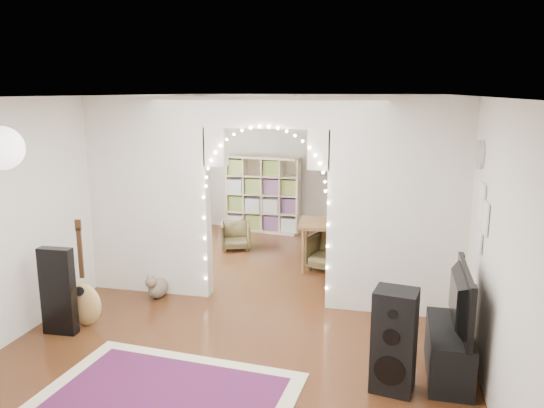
% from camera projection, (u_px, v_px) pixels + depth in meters
% --- Properties ---
extents(floor, '(7.50, 7.50, 0.00)m').
position_uv_depth(floor, '(267.00, 300.00, 7.16)').
color(floor, black).
rests_on(floor, ground).
extents(ceiling, '(5.00, 7.50, 0.02)m').
position_uv_depth(ceiling, '(266.00, 96.00, 6.59)').
color(ceiling, white).
rests_on(ceiling, wall_back).
extents(wall_back, '(5.00, 0.02, 2.70)m').
position_uv_depth(wall_back, '(311.00, 164.00, 10.45)').
color(wall_back, silver).
rests_on(wall_back, floor).
extents(wall_front, '(5.00, 0.02, 2.70)m').
position_uv_depth(wall_front, '(125.00, 322.00, 3.30)').
color(wall_front, silver).
rests_on(wall_front, floor).
extents(wall_left, '(0.02, 7.50, 2.70)m').
position_uv_depth(wall_left, '(94.00, 194.00, 7.43)').
color(wall_left, silver).
rests_on(wall_left, floor).
extents(wall_right, '(0.02, 7.50, 2.70)m').
position_uv_depth(wall_right, '(470.00, 212.00, 6.32)').
color(wall_right, silver).
rests_on(wall_right, floor).
extents(divider_wall, '(5.00, 0.20, 2.70)m').
position_uv_depth(divider_wall, '(267.00, 196.00, 6.86)').
color(divider_wall, silver).
rests_on(divider_wall, floor).
extents(fairy_lights, '(1.64, 0.04, 1.60)m').
position_uv_depth(fairy_lights, '(264.00, 188.00, 6.71)').
color(fairy_lights, '#FFEABF').
rests_on(fairy_lights, divider_wall).
extents(window, '(0.04, 1.20, 1.40)m').
position_uv_depth(window, '(152.00, 166.00, 9.10)').
color(window, white).
rests_on(window, wall_left).
extents(wall_clock, '(0.03, 0.31, 0.31)m').
position_uv_depth(wall_clock, '(481.00, 155.00, 5.60)').
color(wall_clock, white).
rests_on(wall_clock, wall_right).
extents(picture_frames, '(0.02, 0.50, 0.70)m').
position_uv_depth(picture_frames, '(482.00, 218.00, 5.34)').
color(picture_frames, white).
rests_on(picture_frames, wall_right).
extents(paper_lantern, '(0.40, 0.40, 0.40)m').
position_uv_depth(paper_lantern, '(2.00, 148.00, 4.82)').
color(paper_lantern, white).
rests_on(paper_lantern, ceiling).
extents(ceiling_fan, '(1.10, 1.10, 0.30)m').
position_uv_depth(ceiling_fan, '(296.00, 114.00, 8.56)').
color(ceiling_fan, '#BA853E').
rests_on(ceiling_fan, ceiling).
extents(area_rug, '(2.45, 1.92, 0.02)m').
position_uv_depth(area_rug, '(162.00, 401.00, 4.80)').
color(area_rug, maroon).
rests_on(area_rug, floor).
extents(guitar_case, '(0.40, 0.14, 1.03)m').
position_uv_depth(guitar_case, '(58.00, 291.00, 6.06)').
color(guitar_case, black).
rests_on(guitar_case, floor).
extents(acoustic_guitar, '(0.47, 0.27, 1.11)m').
position_uv_depth(acoustic_guitar, '(83.00, 287.00, 6.26)').
color(acoustic_guitar, tan).
rests_on(acoustic_guitar, floor).
extents(tabby_cat, '(0.31, 0.57, 0.37)m').
position_uv_depth(tabby_cat, '(158.00, 287.00, 7.19)').
color(tabby_cat, brown).
rests_on(tabby_cat, floor).
extents(floor_speaker, '(0.43, 0.40, 0.99)m').
position_uv_depth(floor_speaker, '(394.00, 341.00, 4.91)').
color(floor_speaker, black).
rests_on(floor_speaker, floor).
extents(media_console, '(0.40, 1.00, 0.50)m').
position_uv_depth(media_console, '(449.00, 352.00, 5.21)').
color(media_console, black).
rests_on(media_console, floor).
extents(tv, '(0.15, 1.08, 0.62)m').
position_uv_depth(tv, '(453.00, 298.00, 5.09)').
color(tv, black).
rests_on(tv, media_console).
extents(bookcase, '(1.51, 0.61, 1.51)m').
position_uv_depth(bookcase, '(263.00, 194.00, 10.54)').
color(bookcase, beige).
rests_on(bookcase, floor).
extents(dining_table, '(1.28, 0.93, 0.76)m').
position_uv_depth(dining_table, '(338.00, 227.00, 8.27)').
color(dining_table, brown).
rests_on(dining_table, floor).
extents(flower_vase, '(0.20, 0.20, 0.19)m').
position_uv_depth(flower_vase, '(338.00, 216.00, 8.24)').
color(flower_vase, silver).
rests_on(flower_vase, dining_table).
extents(dining_chair_left, '(0.65, 0.66, 0.48)m').
position_uv_depth(dining_chair_left, '(236.00, 236.00, 9.43)').
color(dining_chair_left, brown).
rests_on(dining_chair_left, floor).
extents(dining_chair_right, '(0.78, 0.79, 0.57)m').
position_uv_depth(dining_chair_right, '(330.00, 252.00, 8.34)').
color(dining_chair_right, brown).
rests_on(dining_chair_right, floor).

